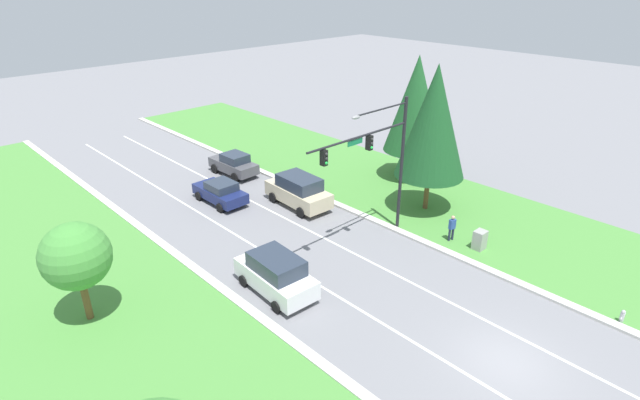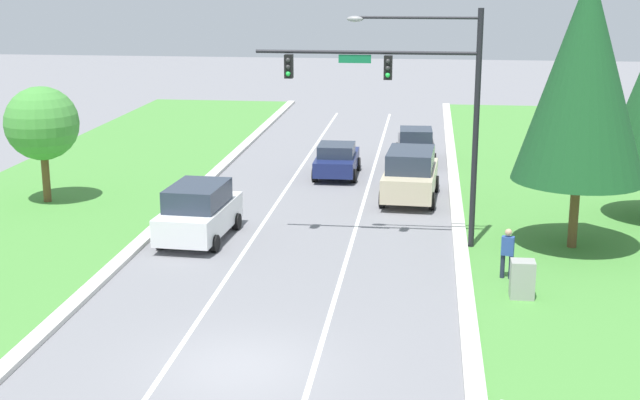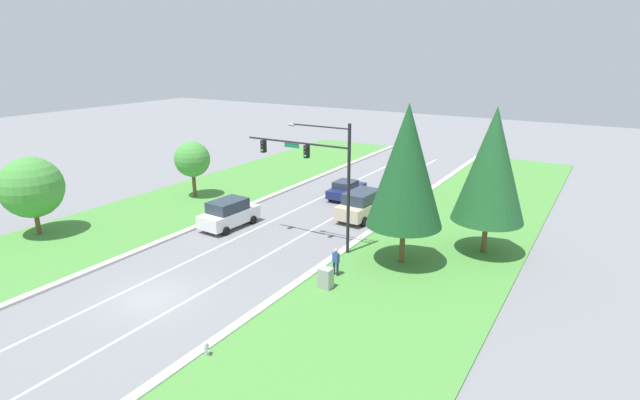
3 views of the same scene
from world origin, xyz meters
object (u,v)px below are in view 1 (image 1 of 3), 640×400
object	(u,v)px
champagne_suv	(299,191)
white_suv	(276,274)
traffic_signal_mast	(379,153)
conifer_far_right_tree	(434,122)
oak_far_left_tree	(76,256)
conifer_near_right_tree	(416,104)
pedestrian	(452,227)
utility_cabinet	(480,241)
fire_hydrant	(622,317)
navy_sedan	(220,192)
graphite_sedan	(234,164)

from	to	relation	value
champagne_suv	white_suv	bearing A→B (deg)	-134.89
traffic_signal_mast	conifer_far_right_tree	xyz separation A→B (m)	(5.61, 0.39, 0.58)
white_suv	oak_far_left_tree	bearing A→B (deg)	154.19
conifer_near_right_tree	pedestrian	bearing A→B (deg)	-129.42
utility_cabinet	fire_hydrant	bearing A→B (deg)	-98.42
navy_sedan	graphite_sedan	size ratio (longest dim) A/B	0.99
white_suv	oak_far_left_tree	size ratio (longest dim) A/B	0.96
conifer_far_right_tree	champagne_suv	bearing A→B (deg)	132.68
oak_far_left_tree	white_suv	bearing A→B (deg)	-29.16
white_suv	conifer_far_right_tree	size ratio (longest dim) A/B	0.49
white_suv	fire_hydrant	world-z (taller)	white_suv
traffic_signal_mast	oak_far_left_tree	bearing A→B (deg)	164.54
traffic_signal_mast	conifer_near_right_tree	distance (m)	10.51
pedestrian	oak_far_left_tree	world-z (taller)	oak_far_left_tree
champagne_suv	white_suv	world-z (taller)	champagne_suv
champagne_suv	conifer_far_right_tree	bearing A→B (deg)	-44.29
conifer_far_right_tree	graphite_sedan	bearing A→B (deg)	112.15
fire_hydrant	conifer_near_right_tree	size ratio (longest dim) A/B	0.08
champagne_suv	utility_cabinet	xyz separation A→B (m)	(3.56, -11.57, -0.50)
champagne_suv	fire_hydrant	bearing A→B (deg)	-79.97
conifer_near_right_tree	fire_hydrant	bearing A→B (deg)	-112.68
graphite_sedan	utility_cabinet	bearing A→B (deg)	-81.76
fire_hydrant	champagne_suv	bearing A→B (deg)	97.00
navy_sedan	champagne_suv	bearing A→B (deg)	-49.62
white_suv	pedestrian	bearing A→B (deg)	-13.31
white_suv	navy_sedan	bearing A→B (deg)	73.63
traffic_signal_mast	conifer_near_right_tree	xyz separation A→B (m)	(9.47, 4.54, 0.27)
graphite_sedan	conifer_far_right_tree	size ratio (longest dim) A/B	0.45
pedestrian	conifer_near_right_tree	bearing A→B (deg)	-116.19
white_suv	pedestrian	world-z (taller)	white_suv
pedestrian	conifer_far_right_tree	size ratio (longest dim) A/B	0.18
navy_sedan	fire_hydrant	xyz separation A→B (m)	(5.94, -23.58, -0.45)
traffic_signal_mast	white_suv	xyz separation A→B (m)	(-7.59, -0.04, -4.44)
utility_cabinet	graphite_sedan	bearing A→B (deg)	100.21
graphite_sedan	fire_hydrant	size ratio (longest dim) A/B	6.16
navy_sedan	conifer_near_right_tree	size ratio (longest dim) A/B	0.46
oak_far_left_tree	fire_hydrant	bearing A→B (deg)	-44.35
pedestrian	oak_far_left_tree	size ratio (longest dim) A/B	0.34
fire_hydrant	conifer_far_right_tree	size ratio (longest dim) A/B	0.07
conifer_far_right_tree	oak_far_left_tree	distance (m)	21.33
white_suv	oak_far_left_tree	xyz separation A→B (m)	(-7.60, 4.24, 2.34)
graphite_sedan	utility_cabinet	xyz separation A→B (m)	(3.48, -19.29, -0.28)
champagne_suv	oak_far_left_tree	bearing A→B (deg)	-167.67
fire_hydrant	traffic_signal_mast	bearing A→B (deg)	99.82
conifer_far_right_tree	oak_far_left_tree	xyz separation A→B (m)	(-20.81, 3.82, -2.68)
traffic_signal_mast	utility_cabinet	world-z (taller)	traffic_signal_mast
pedestrian	conifer_far_right_tree	xyz separation A→B (m)	(2.53, 3.62, 5.11)
traffic_signal_mast	oak_far_left_tree	distance (m)	15.91
fire_hydrant	oak_far_left_tree	world-z (taller)	oak_far_left_tree
utility_cabinet	pedestrian	world-z (taller)	pedestrian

